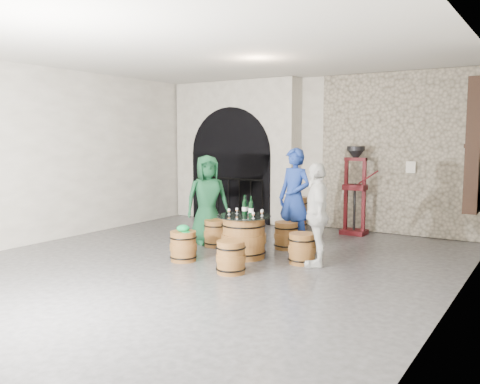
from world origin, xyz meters
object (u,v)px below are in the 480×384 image
Objects in this scene: barrel_stool_left at (216,233)px; barrel_stool_far at (286,236)px; barrel_stool_near_left at (183,246)px; wine_bottle_center at (251,208)px; side_barrel at (296,213)px; person_white at (317,214)px; barrel_table at (244,237)px; barrel_stool_right at (302,249)px; person_blue at (294,198)px; wine_bottle_left at (244,207)px; corking_press at (355,183)px; wine_bottle_right at (245,207)px; barrel_stool_near_right at (231,257)px; person_green at (207,199)px.

barrel_stool_left is 1.25m from barrel_stool_far.
wine_bottle_center reaches higher than barrel_stool_near_left.
barrel_stool_left is 0.70× the size of side_barrel.
person_white is (0.90, -0.76, 0.55)m from barrel_stool_far.
barrel_table is 0.98m from barrel_stool_right.
person_blue reaches higher than wine_bottle_left.
wine_bottle_left is (-0.02, 0.05, 0.48)m from barrel_table.
barrel_stool_far is 2.13m from corking_press.
wine_bottle_left is at bearing -96.64° from person_blue.
barrel_stool_left is 1.08m from wine_bottle_right.
person_white is at bearing 4.05° from wine_bottle_right.
barrel_stool_left is (-0.86, 0.45, -0.10)m from barrel_table.
barrel_table is 1.87× the size of barrel_stool_far.
wine_bottle_left is (-0.98, -0.10, 0.58)m from barrel_stool_right.
barrel_table is 0.98m from barrel_stool_near_left.
barrel_stool_near_left is (-0.96, -1.63, 0.00)m from barrel_stool_far.
barrel_table is 2.70× the size of wine_bottle_left.
wine_bottle_left is 0.19× the size of corking_press.
side_barrel reaches higher than barrel_stool_far.
wine_bottle_left is at bearing -174.42° from barrel_stool_right.
wine_bottle_center reaches higher than barrel_table.
wine_bottle_left is (0.66, 0.75, 0.58)m from barrel_stool_near_left.
person_white reaches higher than wine_bottle_center.
barrel_stool_left is 1.45× the size of wine_bottle_center.
corking_press is at bearing 3.28° from side_barrel.
barrel_stool_right is 1.45× the size of wine_bottle_right.
barrel_table is 0.50× the size of corking_press.
barrel_table is at bearing 171.32° from wine_bottle_center.
wine_bottle_center is (0.16, -0.07, 0.00)m from wine_bottle_left.
corking_press reaches higher than barrel_stool_far.
wine_bottle_center is (-0.81, -0.16, 0.58)m from barrel_stool_right.
barrel_stool_near_left is 0.27× the size of corking_press.
wine_bottle_right is at bearing -97.73° from person_blue.
barrel_stool_near_right is 0.29× the size of person_green.
barrel_stool_near_right is 2.13m from person_blue.
wine_bottle_right is (-0.01, 0.04, 0.00)m from wine_bottle_left.
barrel_stool_far is 1.45× the size of wine_bottle_center.
wine_bottle_left is (-1.20, -0.13, 0.03)m from person_white.
wine_bottle_right reaches higher than barrel_stool_right.
wine_bottle_right is (0.65, 0.79, 0.58)m from barrel_stool_near_left.
person_blue is (0.06, 0.19, 0.64)m from barrel_stool_far.
barrel_stool_near_right is at bearing -69.00° from wine_bottle_left.
side_barrel reaches higher than barrel_stool_right.
person_white is at bearing 8.38° from barrel_stool_right.
person_blue is at bearing 73.02° from barrel_table.
person_blue is 1.10m from wine_bottle_right.
wine_bottle_right is (-0.17, 0.11, 0.00)m from wine_bottle_center.
wine_bottle_left reaches higher than barrel_stool_near_right.
barrel_table is at bearing -171.62° from barrel_stool_right.
side_barrel is at bearing 101.85° from wine_bottle_center.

